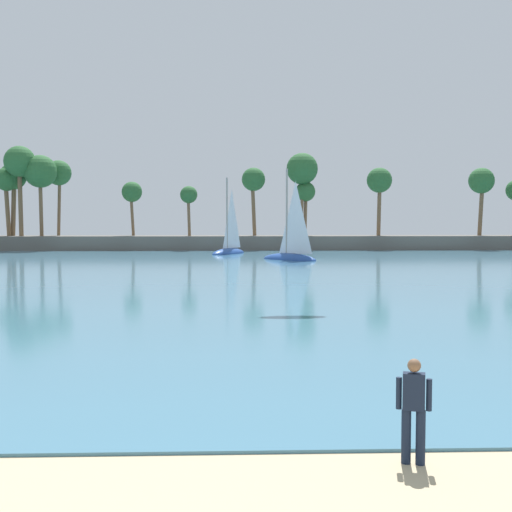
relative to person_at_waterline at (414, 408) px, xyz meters
name	(u,v)px	position (x,y,z in m)	size (l,w,h in m)	color
sea	(221,257)	(-3.95, 57.49, -0.86)	(220.00, 113.94, 0.06)	teal
palm_headland	(220,219)	(-4.37, 74.40, 3.00)	(101.92, 6.39, 13.11)	#605B54
person_at_waterline	(414,408)	(0.00, 0.00, 0.00)	(0.53, 0.29, 1.67)	#141E33
sailboat_mid_bay	(229,246)	(-3.15, 64.00, -0.02)	(4.70, 6.29, 8.98)	#234793
sailboat_far_left	(290,251)	(2.62, 52.32, -0.01)	(5.75, 5.84, 9.14)	#234793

